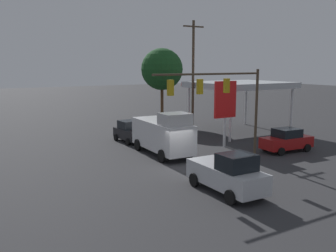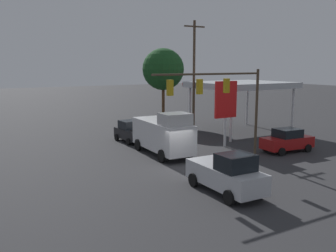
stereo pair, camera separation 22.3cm
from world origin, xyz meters
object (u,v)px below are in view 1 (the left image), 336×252
at_px(traffic_signal_assembly, 221,94).
at_px(price_sign, 225,102).
at_px(pickup_parked, 228,174).
at_px(street_tree, 162,69).
at_px(delivery_truck, 163,134).
at_px(utility_pole, 193,76).
at_px(sedan_far, 287,140).
at_px(hatchback_crossing, 130,132).

relative_size(traffic_signal_assembly, price_sign, 1.54).
relative_size(pickup_parked, street_tree, 0.58).
bearing_deg(pickup_parked, delivery_truck, 173.20).
xyz_separation_m(utility_pole, delivery_truck, (7.21, 6.33, -4.33)).
relative_size(pickup_parked, sedan_far, 1.16).
bearing_deg(hatchback_crossing, price_sign, 43.04).
bearing_deg(traffic_signal_assembly, pickup_parked, 55.77).
height_order(traffic_signal_assembly, price_sign, traffic_signal_assembly).
xyz_separation_m(utility_pole, sedan_far, (-2.17, 10.54, -5.07)).
height_order(hatchback_crossing, street_tree, street_tree).
relative_size(hatchback_crossing, street_tree, 0.43).
xyz_separation_m(price_sign, delivery_truck, (6.16, -0.10, -2.26)).
relative_size(traffic_signal_assembly, utility_pole, 0.77).
bearing_deg(street_tree, traffic_signal_assembly, 71.75).
xyz_separation_m(price_sign, sedan_far, (-3.21, 4.12, -3.00)).
bearing_deg(price_sign, utility_pole, -99.23).
xyz_separation_m(utility_pole, price_sign, (1.04, 6.42, -2.07)).
height_order(utility_pole, price_sign, utility_pole).
bearing_deg(utility_pole, sedan_far, 101.61).
bearing_deg(street_tree, sedan_far, 94.21).
height_order(traffic_signal_assembly, hatchback_crossing, traffic_signal_assembly).
xyz_separation_m(pickup_parked, hatchback_crossing, (-1.32, -15.65, -0.16)).
bearing_deg(sedan_far, traffic_signal_assembly, 9.25).
xyz_separation_m(sedan_far, delivery_truck, (9.37, -4.22, 0.74)).
bearing_deg(price_sign, delivery_truck, -0.88).
bearing_deg(pickup_parked, traffic_signal_assembly, 147.26).
distance_m(utility_pole, delivery_truck, 10.52).
distance_m(pickup_parked, sedan_far, 12.04).
bearing_deg(street_tree, delivery_truck, 60.26).
distance_m(traffic_signal_assembly, pickup_parked, 6.91).
bearing_deg(sedan_far, hatchback_crossing, -43.57).
distance_m(traffic_signal_assembly, delivery_truck, 6.27).
distance_m(utility_pole, street_tree, 7.79).
bearing_deg(pickup_parked, utility_pole, 153.10).
xyz_separation_m(traffic_signal_assembly, delivery_truck, (1.77, -4.94, -3.43)).
distance_m(delivery_truck, street_tree, 16.90).
bearing_deg(street_tree, pickup_parked, 68.26).
height_order(sedan_far, delivery_truck, delivery_truck).
bearing_deg(traffic_signal_assembly, utility_pole, -115.77).
xyz_separation_m(utility_pole, street_tree, (-0.82, -7.72, 0.52)).
relative_size(price_sign, sedan_far, 1.27).
height_order(traffic_signal_assembly, street_tree, street_tree).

